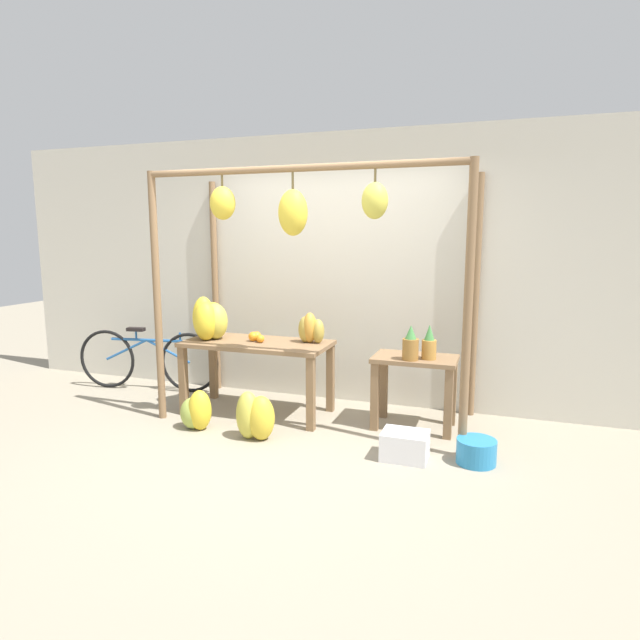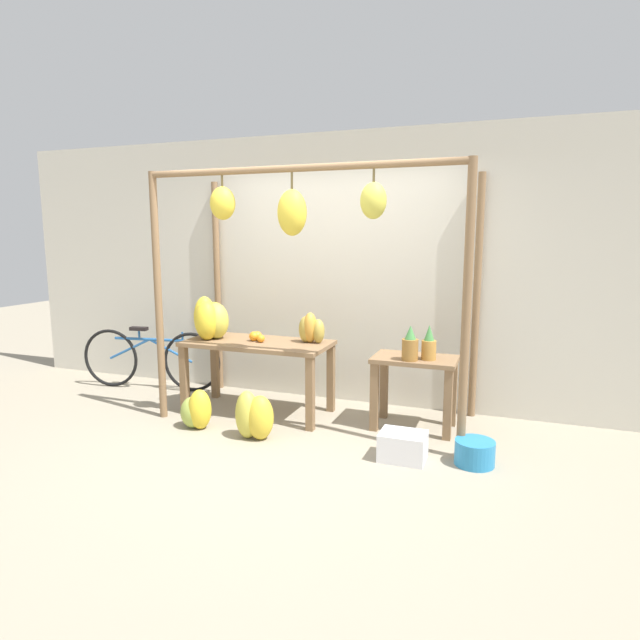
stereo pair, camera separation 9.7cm
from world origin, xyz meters
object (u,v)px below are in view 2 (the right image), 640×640
banana_pile_ground_right (254,416)px  parked_bicycle (150,359)px  banana_pile_on_table (211,320)px  banana_pile_ground_left (196,411)px  papaya_pile (311,329)px  fruit_crate_white (403,446)px  pineapple_cluster (418,345)px  blue_bucket (475,453)px  orange_pile (257,337)px

banana_pile_ground_right → parked_bicycle: 2.06m
banana_pile_on_table → banana_pile_ground_left: 0.96m
banana_pile_on_table → papaya_pile: size_ratio=1.39×
banana_pile_on_table → fruit_crate_white: banana_pile_on_table is taller
fruit_crate_white → pineapple_cluster: bearing=90.7°
parked_bicycle → blue_bucket: bearing=-12.9°
banana_pile_ground_left → papaya_pile: papaya_pile is taller
banana_pile_ground_right → pineapple_cluster: bearing=26.3°
banana_pile_ground_left → fruit_crate_white: 1.93m
pineapple_cluster → fruit_crate_white: size_ratio=0.86×
orange_pile → banana_pile_ground_left: (-0.33, -0.61, -0.60)m
fruit_crate_white → orange_pile: bearing=158.1°
orange_pile → parked_bicycle: orange_pile is taller
banana_pile_on_table → papaya_pile: (1.02, 0.16, -0.05)m
orange_pile → banana_pile_on_table: bearing=-175.2°
banana_pile_ground_left → parked_bicycle: (-1.20, 0.91, 0.19)m
banana_pile_on_table → fruit_crate_white: bearing=-16.1°
banana_pile_ground_left → banana_pile_on_table: bearing=106.4°
blue_bucket → parked_bicycle: size_ratio=0.18×
pineapple_cluster → papaya_pile: size_ratio=0.99×
pineapple_cluster → papaya_pile: (-1.07, 0.13, 0.06)m
blue_bucket → pineapple_cluster: bearing=136.0°
orange_pile → banana_pile_ground_left: size_ratio=0.49×
pineapple_cluster → banana_pile_ground_left: bearing=-162.6°
blue_bucket → parked_bicycle: 3.77m
orange_pile → fruit_crate_white: (1.60, -0.64, -0.66)m
banana_pile_on_table → blue_bucket: bearing=-10.8°
banana_pile_ground_right → papaya_pile: bearing=73.1°
blue_bucket → papaya_pile: papaya_pile is taller
pineapple_cluster → blue_bucket: pineapple_cluster is taller
papaya_pile → blue_bucket: bearing=-22.1°
pineapple_cluster → blue_bucket: size_ratio=1.02×
parked_bicycle → orange_pile: bearing=-11.1°
banana_pile_on_table → pineapple_cluster: banana_pile_on_table is taller
blue_bucket → parked_bicycle: (-3.67, 0.84, 0.26)m
banana_pile_ground_right → parked_bicycle: bearing=152.2°
banana_pile_ground_left → banana_pile_ground_right: bearing=-4.2°
banana_pile_ground_right → papaya_pile: size_ratio=1.34×
banana_pile_ground_right → blue_bucket: bearing=3.5°
banana_pile_ground_right → blue_bucket: banana_pile_ground_right is taller
orange_pile → banana_pile_ground_right: size_ratio=0.43×
papaya_pile → orange_pile: bearing=-167.6°
banana_pile_ground_left → papaya_pile: (0.85, 0.73, 0.69)m
banana_pile_ground_left → blue_bucket: 2.47m
pineapple_cluster → parked_bicycle: bearing=174.3°
orange_pile → parked_bicycle: 1.61m
banana_pile_ground_left → papaya_pile: bearing=40.6°
banana_pile_ground_right → fruit_crate_white: (1.31, 0.01, -0.09)m
pineapple_cluster → banana_pile_ground_left: size_ratio=0.84×
banana_pile_on_table → pineapple_cluster: (2.09, 0.03, -0.11)m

